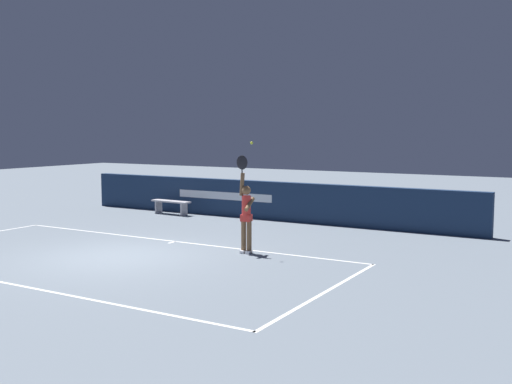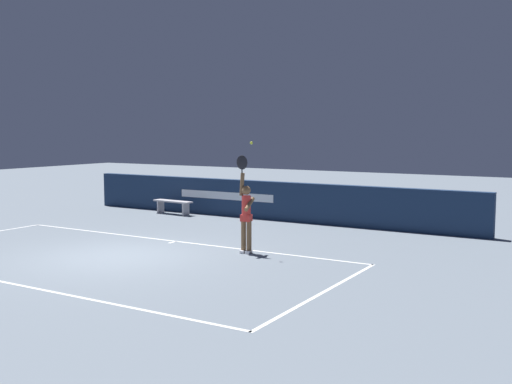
{
  "view_description": "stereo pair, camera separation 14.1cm",
  "coord_description": "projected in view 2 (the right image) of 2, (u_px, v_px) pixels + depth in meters",
  "views": [
    {
      "loc": [
        9.83,
        -10.37,
        2.95
      ],
      "look_at": [
        2.53,
        2.11,
        1.46
      ],
      "focal_mm": 42.22,
      "sensor_mm": 36.0,
      "label": 1
    },
    {
      "loc": [
        9.96,
        -10.3,
        2.95
      ],
      "look_at": [
        2.53,
        2.11,
        1.46
      ],
      "focal_mm": 42.22,
      "sensor_mm": 36.0,
      "label": 2
    }
  ],
  "objects": [
    {
      "name": "court_lines",
      "position": [
        107.0,
        259.0,
        13.86
      ],
      "size": [
        11.07,
        5.23,
        0.0
      ],
      "color": "white",
      "rests_on": "ground"
    },
    {
      "name": "tennis_ball",
      "position": [
        251.0,
        143.0,
        14.04
      ],
      "size": [
        0.07,
        0.07,
        0.07
      ],
      "color": "#C9DC2C"
    },
    {
      "name": "courtside_bench_near",
      "position": [
        173.0,
        204.0,
        21.18
      ],
      "size": [
        1.59,
        0.46,
        0.49
      ],
      "color": "#BAB5BA",
      "rests_on": "ground"
    },
    {
      "name": "tennis_player",
      "position": [
        246.0,
        213.0,
        14.42
      ],
      "size": [
        0.46,
        0.49,
        2.37
      ],
      "color": "brown",
      "rests_on": "ground"
    },
    {
      "name": "back_wall",
      "position": [
        265.0,
        200.0,
        20.01
      ],
      "size": [
        14.44,
        0.28,
        1.27
      ],
      "color": "#182B4A",
      "rests_on": "ground"
    },
    {
      "name": "ground_plane",
      "position": [
        118.0,
        256.0,
        14.18
      ],
      "size": [
        60.0,
        60.0,
        0.0
      ],
      "primitive_type": "plane",
      "color": "slate"
    }
  ]
}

